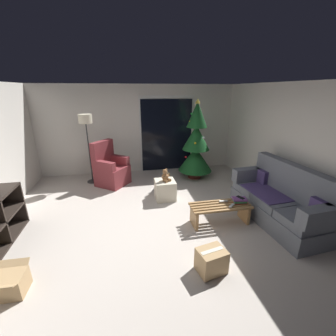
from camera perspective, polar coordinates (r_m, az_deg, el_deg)
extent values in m
plane|color=#BCB2A8|center=(4.19, -3.62, -14.62)|extent=(7.00, 7.00, 0.00)
cube|color=silver|center=(6.61, -7.52, 9.81)|extent=(5.72, 0.12, 2.50)
cube|color=silver|center=(4.88, 31.55, 3.61)|extent=(0.12, 6.00, 2.50)
cube|color=silver|center=(6.66, -0.35, 8.75)|extent=(1.60, 0.02, 2.20)
cube|color=black|center=(6.66, -0.32, 8.30)|extent=(1.50, 0.02, 2.10)
cube|color=slate|center=(4.68, 25.80, -10.34)|extent=(0.90, 1.95, 0.34)
cube|color=slate|center=(4.19, 31.58, -11.24)|extent=(0.72, 0.65, 0.14)
cube|color=slate|center=(4.56, 26.05, -7.76)|extent=(0.72, 0.65, 0.14)
cube|color=slate|center=(4.99, 21.49, -4.78)|extent=(0.72, 0.65, 0.14)
cube|color=slate|center=(4.63, 29.73, -2.96)|extent=(0.34, 1.91, 0.60)
cube|color=slate|center=(3.97, 34.90, -10.12)|extent=(0.77, 0.25, 0.28)
cube|color=slate|center=(5.11, 20.33, -1.52)|extent=(0.77, 0.25, 0.28)
cube|color=#47386B|center=(4.68, 24.05, -5.68)|extent=(0.66, 0.94, 0.02)
cube|color=#47386B|center=(4.18, 34.60, -8.65)|extent=(0.14, 0.33, 0.28)
cube|color=#47386B|center=(5.07, 22.90, -1.99)|extent=(0.14, 0.33, 0.28)
cube|color=#9E7547|center=(4.05, 14.36, -10.54)|extent=(1.10, 0.05, 0.04)
cube|color=#9E7547|center=(4.11, 13.84, -9.96)|extent=(1.10, 0.05, 0.04)
cube|color=#9E7547|center=(4.18, 13.34, -9.39)|extent=(1.10, 0.05, 0.04)
cube|color=#9E7547|center=(4.25, 12.86, -8.84)|extent=(1.10, 0.05, 0.04)
cube|color=#9E7547|center=(4.32, 12.39, -8.31)|extent=(1.10, 0.05, 0.04)
cube|color=#9E7547|center=(4.12, 6.75, -12.54)|extent=(0.05, 0.36, 0.34)
cube|color=#9E7547|center=(4.49, 18.97, -10.66)|extent=(0.05, 0.36, 0.34)
cube|color=#ADADB2|center=(4.17, 16.09, -9.29)|extent=(0.15, 0.13, 0.02)
cube|color=silver|center=(4.28, 14.08, -8.30)|extent=(0.16, 0.05, 0.02)
cube|color=#A32D28|center=(4.33, 17.97, -8.35)|extent=(0.25, 0.17, 0.03)
cube|color=#337042|center=(4.31, 17.90, -8.02)|extent=(0.25, 0.19, 0.04)
cube|color=#6B3D7A|center=(4.30, 17.95, -7.58)|extent=(0.28, 0.21, 0.03)
cube|color=black|center=(4.31, 18.14, -7.22)|extent=(0.13, 0.16, 0.01)
cylinder|color=#4C1E19|center=(6.31, 6.86, -1.96)|extent=(0.36, 0.36, 0.10)
cylinder|color=brown|center=(6.27, 6.90, -1.03)|extent=(0.08, 0.08, 0.12)
cone|color=#14471E|center=(6.15, 7.05, 2.37)|extent=(0.92, 0.92, 0.66)
cone|color=#14471E|center=(6.00, 7.28, 7.84)|extent=(0.73, 0.73, 0.66)
cone|color=#14471E|center=(5.91, 7.54, 13.54)|extent=(0.54, 0.54, 0.66)
sphere|color=gold|center=(6.55, 7.90, 2.94)|extent=(0.06, 0.06, 0.06)
sphere|color=white|center=(6.09, 10.36, 5.20)|extent=(0.06, 0.06, 0.06)
sphere|color=gold|center=(5.73, 7.04, 6.38)|extent=(0.06, 0.06, 0.06)
sphere|color=gold|center=(6.03, 8.78, 12.58)|extent=(0.06, 0.06, 0.06)
sphere|color=gold|center=(5.87, 5.72, 11.84)|extent=(0.06, 0.06, 0.06)
sphere|color=white|center=(5.80, 9.13, 7.66)|extent=(0.06, 0.06, 0.06)
sphere|color=red|center=(5.84, 4.62, 2.81)|extent=(0.06, 0.06, 0.06)
sphere|color=gold|center=(6.29, 7.15, 7.93)|extent=(0.06, 0.06, 0.06)
sphere|color=#1E8C33|center=(5.93, 6.11, 13.70)|extent=(0.06, 0.06, 0.06)
sphere|color=gold|center=(6.02, 6.60, 13.59)|extent=(0.06, 0.06, 0.06)
cone|color=#EAD14C|center=(5.88, 7.68, 16.73)|extent=(0.14, 0.14, 0.12)
cube|color=maroon|center=(5.95, -13.97, -2.69)|extent=(0.95, 0.95, 0.31)
cube|color=maroon|center=(5.87, -14.17, -0.48)|extent=(0.95, 0.95, 0.18)
cube|color=maroon|center=(5.92, -16.49, 3.66)|extent=(0.54, 0.64, 0.64)
cube|color=maroon|center=(5.99, -12.46, 2.11)|extent=(0.54, 0.47, 0.22)
cube|color=maroon|center=(5.59, -16.01, 0.54)|extent=(0.54, 0.47, 0.22)
cylinder|color=#2D2D30|center=(6.32, -18.76, -3.26)|extent=(0.28, 0.28, 0.02)
cylinder|color=#2D2D30|center=(6.07, -19.57, 3.61)|extent=(0.03, 0.03, 1.55)
cylinder|color=beige|center=(5.91, -20.54, 11.79)|extent=(0.32, 0.32, 0.22)
cube|color=black|center=(4.96, -35.10, -7.42)|extent=(0.40, 0.04, 0.80)
cube|color=beige|center=(5.02, -0.75, -5.60)|extent=(0.44, 0.44, 0.43)
cylinder|color=brown|center=(4.91, 0.15, -3.00)|extent=(0.12, 0.13, 0.06)
cylinder|color=brown|center=(4.84, -0.67, -3.33)|extent=(0.12, 0.13, 0.06)
sphere|color=brown|center=(4.89, -0.76, -2.24)|extent=(0.15, 0.15, 0.15)
sphere|color=brown|center=(4.85, -0.77, -0.94)|extent=(0.11, 0.11, 0.11)
sphere|color=#A37A51|center=(4.82, -0.35, -1.19)|extent=(0.04, 0.04, 0.04)
sphere|color=brown|center=(4.86, -0.46, -0.31)|extent=(0.04, 0.04, 0.04)
sphere|color=brown|center=(4.81, -1.09, -0.53)|extent=(0.04, 0.04, 0.04)
sphere|color=brown|center=(4.92, -0.01, -1.97)|extent=(0.06, 0.06, 0.06)
sphere|color=brown|center=(4.83, -1.19, -2.42)|extent=(0.06, 0.06, 0.06)
cylinder|color=tan|center=(5.87, 0.77, -3.69)|extent=(0.12, 0.12, 0.06)
cylinder|color=tan|center=(5.80, 0.18, -4.00)|extent=(0.12, 0.12, 0.06)
sphere|color=tan|center=(5.84, 0.01, -3.09)|extent=(0.15, 0.15, 0.15)
sphere|color=tan|center=(5.80, 0.01, -2.01)|extent=(0.11, 0.11, 0.11)
sphere|color=tan|center=(5.77, 0.40, -2.21)|extent=(0.04, 0.04, 0.04)
sphere|color=tan|center=(5.81, 0.24, -1.47)|extent=(0.04, 0.04, 0.04)
sphere|color=tan|center=(5.75, -0.22, -1.68)|extent=(0.04, 0.04, 0.04)
sphere|color=tan|center=(5.88, 0.59, -2.83)|extent=(0.06, 0.06, 0.06)
sphere|color=tan|center=(5.78, -0.26, -3.26)|extent=(0.06, 0.06, 0.06)
cube|color=tan|center=(3.58, -35.82, -23.15)|extent=(0.40, 0.31, 0.26)
cube|color=tan|center=(3.61, -35.02, -19.39)|extent=(0.37, 0.10, 0.06)
cube|color=tan|center=(3.30, 11.11, -22.37)|extent=(0.42, 0.36, 0.33)
cube|color=beige|center=(3.19, 11.31, -20.11)|extent=(0.34, 0.13, 0.00)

